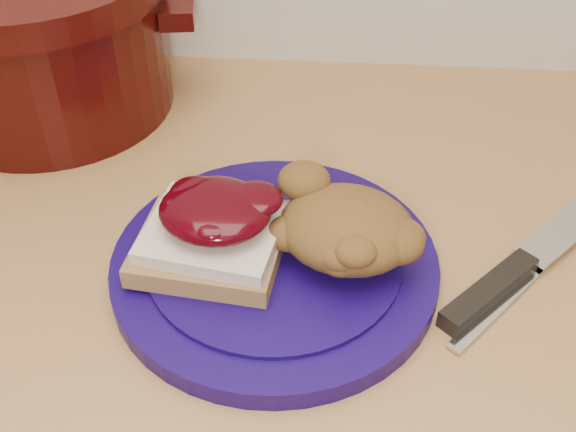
# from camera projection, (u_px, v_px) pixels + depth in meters

# --- Properties ---
(plate) EXTENTS (0.34, 0.34, 0.02)m
(plate) POSITION_uv_depth(u_px,v_px,m) (275.00, 266.00, 0.62)
(plate) COLOR #120445
(plate) RESTS_ON wood_countertop
(sandwich) EXTENTS (0.13, 0.12, 0.06)m
(sandwich) POSITION_uv_depth(u_px,v_px,m) (213.00, 230.00, 0.60)
(sandwich) COLOR olive
(sandwich) RESTS_ON plate
(stuffing_mound) EXTENTS (0.13, 0.12, 0.06)m
(stuffing_mound) POSITION_uv_depth(u_px,v_px,m) (347.00, 229.00, 0.60)
(stuffing_mound) COLOR brown
(stuffing_mound) RESTS_ON plate
(chef_knife) EXTENTS (0.23, 0.23, 0.02)m
(chef_knife) POSITION_uv_depth(u_px,v_px,m) (517.00, 269.00, 0.62)
(chef_knife) COLOR black
(chef_knife) RESTS_ON wood_countertop
(butter_knife) EXTENTS (0.12, 0.14, 0.00)m
(butter_knife) POSITION_uv_depth(u_px,v_px,m) (510.00, 294.00, 0.61)
(butter_knife) COLOR silver
(butter_knife) RESTS_ON wood_countertop
(dutch_oven) EXTENTS (0.35, 0.33, 0.18)m
(dutch_oven) POSITION_uv_depth(u_px,v_px,m) (40.00, 37.00, 0.79)
(dutch_oven) COLOR black
(dutch_oven) RESTS_ON wood_countertop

